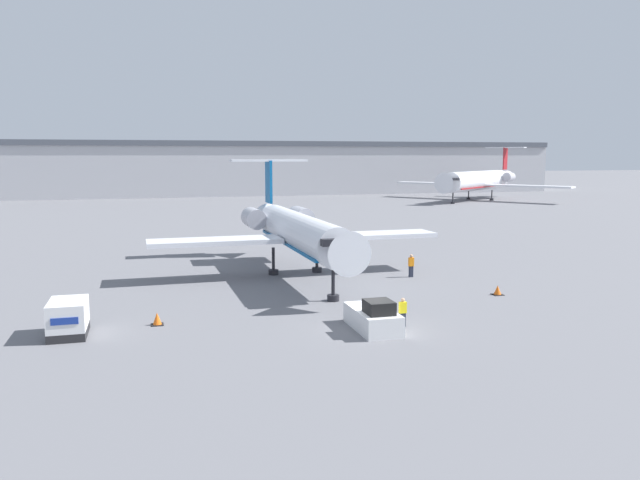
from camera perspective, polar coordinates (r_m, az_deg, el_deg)
The scene contains 10 objects.
ground_plane at distance 34.51m, azimuth 4.81°, elevation -8.23°, with size 600.00×600.00×0.00m, color slate.
terminal_building at distance 151.54m, azimuth -11.27°, elevation 6.45°, with size 180.00×16.80×12.75m.
airplane_main at distance 49.49m, azimuth -2.14°, elevation 0.92°, with size 23.18×24.39×9.09m.
pushback_tug at distance 34.45m, azimuth 4.87°, elevation -7.08°, with size 2.02×4.33×1.83m.
luggage_cart at distance 35.72m, azimuth -22.04°, elevation -6.65°, with size 1.89×2.98×1.90m.
worker_near_tug at distance 35.18m, azimuth 7.57°, elevation -6.52°, with size 0.40×0.24×1.64m.
worker_by_wing at distance 49.34m, azimuth 8.33°, elevation -2.28°, with size 0.40×0.25×1.81m.
traffic_cone_left at distance 36.52m, azimuth -14.66°, elevation -7.00°, with size 0.68×0.68×0.72m.
traffic_cone_right at distance 44.46m, azimuth 15.93°, elevation -4.45°, with size 0.71×0.71×0.66m.
airplane_parked_far_left at distance 136.13m, azimuth 14.30°, elevation 5.29°, with size 29.46×32.53×11.29m.
Camera 1 is at (-11.65, -31.06, 9.50)m, focal length 35.00 mm.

